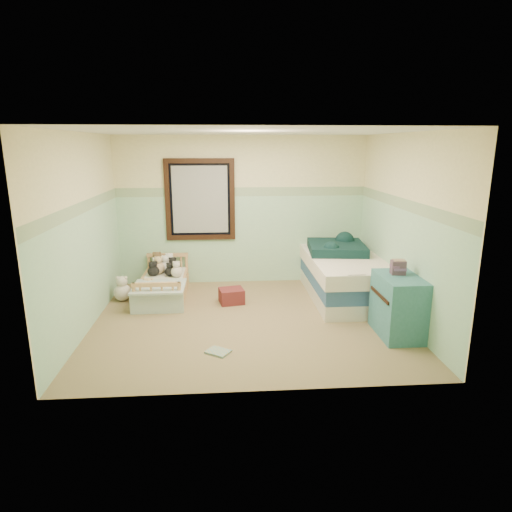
{
  "coord_description": "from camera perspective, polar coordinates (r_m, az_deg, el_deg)",
  "views": [
    {
      "loc": [
        -0.31,
        -5.63,
        2.34
      ],
      "look_at": [
        0.13,
        0.35,
        0.82
      ],
      "focal_mm": 30.8,
      "sensor_mm": 36.0,
      "label": 1
    }
  ],
  "objects": [
    {
      "name": "dresser",
      "position": [
        5.8,
        17.98,
        -6.18
      ],
      "size": [
        0.48,
        0.77,
        0.77
      ],
      "primitive_type": "cube",
      "color": "#2D6D6D",
      "rests_on": "floor"
    },
    {
      "name": "teal_blanket",
      "position": [
        7.21,
        10.41,
        1.08
      ],
      "size": [
        0.97,
        1.02,
        0.14
      ],
      "primitive_type": "cube",
      "rotation": [
        0.0,
        0.0,
        -0.11
      ],
      "color": "#0F2A2B",
      "rests_on": "twin_mattress"
    },
    {
      "name": "twin_bed_frame",
      "position": [
        7.11,
        11.18,
        -4.34
      ],
      "size": [
        1.03,
        2.06,
        0.22
      ],
      "primitive_type": "cube",
      "color": "silver",
      "rests_on": "floor"
    },
    {
      "name": "wainscot_mint",
      "position": [
        7.59,
        -1.81,
        2.12
      ],
      "size": [
        4.2,
        0.01,
        1.5
      ],
      "primitive_type": "cube",
      "color": "#9AC8A5",
      "rests_on": "floor"
    },
    {
      "name": "extra_plush_2",
      "position": [
        7.21,
        -13.32,
        -1.96
      ],
      "size": [
        0.16,
        0.16,
        0.16
      ],
      "primitive_type": "sphere",
      "color": "black",
      "rests_on": "toddler_mattress"
    },
    {
      "name": "plush_floor_cream",
      "position": [
        7.09,
        -16.93,
        -4.54
      ],
      "size": [
        0.27,
        0.27,
        0.27
      ],
      "primitive_type": "sphere",
      "color": "beige",
      "rests_on": "floor"
    },
    {
      "name": "ceiling",
      "position": [
        5.64,
        -1.14,
        15.96
      ],
      "size": [
        4.2,
        3.6,
        0.02
      ],
      "primitive_type": "cube",
      "color": "silver",
      "rests_on": "wall_back"
    },
    {
      "name": "border_strip",
      "position": [
        7.46,
        -1.86,
        8.33
      ],
      "size": [
        4.2,
        0.01,
        0.15
      ],
      "primitive_type": "cube",
      "color": "#457B50",
      "rests_on": "wall_back"
    },
    {
      "name": "red_pillow",
      "position": [
        6.71,
        -3.2,
        -5.2
      ],
      "size": [
        0.41,
        0.37,
        0.22
      ],
      "primitive_type": "cube",
      "rotation": [
        0.0,
        0.0,
        0.19
      ],
      "color": "maroon",
      "rests_on": "floor"
    },
    {
      "name": "toddler_mattress",
      "position": [
        7.07,
        -11.98,
        -3.39
      ],
      "size": [
        0.64,
        1.33,
        0.12
      ],
      "primitive_type": "cube",
      "color": "white",
      "rests_on": "toddler_bed_frame"
    },
    {
      "name": "extra_plush_3",
      "position": [
        7.14,
        -11.15,
        -2.01
      ],
      "size": [
        0.15,
        0.15,
        0.15
      ],
      "primitive_type": "sphere",
      "color": "black",
      "rests_on": "toddler_mattress"
    },
    {
      "name": "toddler_bed_frame",
      "position": [
        7.11,
        -11.91,
        -4.54
      ],
      "size": [
        0.7,
        1.39,
        0.18
      ],
      "primitive_type": "cube",
      "color": "#B48250",
      "rests_on": "floor"
    },
    {
      "name": "window_frame",
      "position": [
        7.45,
        -7.27,
        7.25
      ],
      "size": [
        1.16,
        0.06,
        1.36
      ],
      "primitive_type": "cube",
      "color": "black",
      "rests_on": "wall_back"
    },
    {
      "name": "plush_bed_tan",
      "position": [
        7.3,
        -12.53,
        -1.54
      ],
      "size": [
        0.2,
        0.2,
        0.2
      ],
      "primitive_type": "sphere",
      "color": "tan",
      "rests_on": "toddler_mattress"
    },
    {
      "name": "wall_front",
      "position": [
        3.99,
        0.35,
        -1.61
      ],
      "size": [
        4.2,
        0.04,
        2.5
      ],
      "primitive_type": "cube",
      "color": "beige",
      "rests_on": "floor"
    },
    {
      "name": "book_stack",
      "position": [
        5.75,
        17.96,
        -1.42
      ],
      "size": [
        0.19,
        0.15,
        0.17
      ],
      "primitive_type": "cube",
      "rotation": [
        0.0,
        0.0,
        -0.12
      ],
      "color": "brown",
      "rests_on": "dresser"
    },
    {
      "name": "plush_floor_tan",
      "position": [
        7.02,
        -13.73,
        -4.63
      ],
      "size": [
        0.24,
        0.24,
        0.24
      ],
      "primitive_type": "sphere",
      "color": "tan",
      "rests_on": "floor"
    },
    {
      "name": "extra_plush_5",
      "position": [
        7.45,
        -12.86,
        -1.38
      ],
      "size": [
        0.16,
        0.16,
        0.16
      ],
      "primitive_type": "sphere",
      "color": "silver",
      "rests_on": "toddler_mattress"
    },
    {
      "name": "extra_plush_0",
      "position": [
        7.07,
        -10.27,
        -2.03
      ],
      "size": [
        0.18,
        0.18,
        0.18
      ],
      "primitive_type": "sphere",
      "color": "beige",
      "rests_on": "toddler_mattress"
    },
    {
      "name": "plush_bed_brown",
      "position": [
        7.52,
        -12.68,
        -1.03
      ],
      "size": [
        0.22,
        0.22,
        0.22
      ],
      "primitive_type": "sphere",
      "color": "brown",
      "rests_on": "toddler_mattress"
    },
    {
      "name": "wall_back",
      "position": [
        7.51,
        -1.84,
        5.88
      ],
      "size": [
        4.2,
        0.04,
        2.5
      ],
      "primitive_type": "cube",
      "color": "beige",
      "rests_on": "floor"
    },
    {
      "name": "twin_boxspring",
      "position": [
        7.04,
        11.27,
        -2.64
      ],
      "size": [
        1.03,
        2.06,
        0.22
      ],
      "primitive_type": "cube",
      "color": "navy",
      "rests_on": "twin_bed_frame"
    },
    {
      "name": "window_blinds",
      "position": [
        7.46,
        -7.27,
        7.26
      ],
      "size": [
        0.92,
        0.01,
        1.12
      ],
      "primitive_type": "cube",
      "color": "#B2B1AF",
      "rests_on": "window_frame"
    },
    {
      "name": "extra_plush_4",
      "position": [
        7.37,
        -11.64,
        -1.35
      ],
      "size": [
        0.2,
        0.2,
        0.2
      ],
      "primitive_type": "sphere",
      "color": "silver",
      "rests_on": "toddler_mattress"
    },
    {
      "name": "extra_plush_1",
      "position": [
        7.23,
        -13.07,
        -1.88
      ],
      "size": [
        0.16,
        0.16,
        0.16
      ],
      "primitive_type": "sphere",
      "color": "black",
      "rests_on": "toddler_mattress"
    },
    {
      "name": "floor",
      "position": [
        6.1,
        -1.03,
        -8.41
      ],
      "size": [
        4.2,
        3.6,
        0.02
      ],
      "primitive_type": "cube",
      "color": "brown",
      "rests_on": "ground"
    },
    {
      "name": "patchwork_quilt",
      "position": [
        6.63,
        -12.49,
        -3.9
      ],
      "size": [
        0.76,
        0.7,
        0.03
      ],
      "primitive_type": "cube",
      "color": "#89AAD8",
      "rests_on": "toddler_mattress"
    },
    {
      "name": "wall_left",
      "position": [
        6.0,
        -21.55,
        2.77
      ],
      "size": [
        0.04,
        3.6,
        2.5
      ],
      "primitive_type": "cube",
      "color": "beige",
      "rests_on": "floor"
    },
    {
      "name": "twin_mattress",
      "position": [
        6.98,
        11.35,
        -0.91
      ],
      "size": [
        1.07,
        2.1,
        0.22
      ],
      "primitive_type": "cube",
      "color": "#F7E6CE",
      "rests_on": "twin_boxspring"
    },
    {
      "name": "wall_right",
      "position": [
        6.21,
        18.67,
        3.38
      ],
      "size": [
        0.04,
        3.6,
        2.5
      ],
      "primitive_type": "cube",
      "color": "beige",
      "rests_on": "floor"
    },
    {
      "name": "plush_bed_dark",
      "position": [
        7.27,
        -10.74,
        -1.56
      ],
      "size": [
        0.19,
        0.19,
        0.19
      ],
      "primitive_type": "sphere",
      "color": "black",
      "rests_on": "toddler_mattress"
    },
    {
      "name": "plush_bed_white",
      "position": [
        7.49,
        -11.17,
        -1.07
      ],
      "size": [
        0.2,
        0.2,
        0.2
      ],
      "primitive_type": "sphere",
      "color": "silver",
      "rests_on": "toddler_mattress"
    },
    {
      "name": "floor_book",
      "position": [
        5.22,
        -4.93,
        -12.28
      ],
      "size": [
        0.33,
        0.31,
        0.02
      ],
      "primitive_type": "cube",
      "rotation": [
        0.0,
        0.0,
        -0.59
      ],
      "color": "gold",
      "rests_on": "floor"
    }
  ]
}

